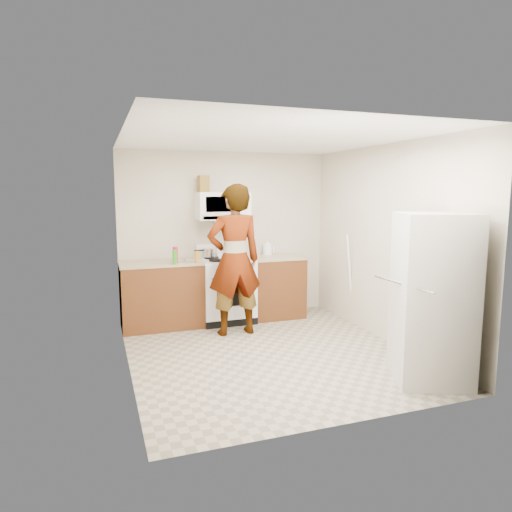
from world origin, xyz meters
name	(u,v)px	position (x,y,z in m)	size (l,w,h in m)	color
floor	(268,353)	(0.00, 0.00, 0.00)	(3.60, 3.60, 0.00)	gray
back_wall	(226,235)	(0.00, 1.79, 1.25)	(3.20, 0.02, 2.50)	beige
right_wall	(385,244)	(1.59, 0.00, 1.25)	(0.02, 3.60, 2.50)	beige
cabinet_left	(162,296)	(-1.04, 1.49, 0.45)	(1.12, 0.62, 0.90)	#5B2D15
counter_left	(161,263)	(-1.04, 1.49, 0.92)	(1.14, 0.64, 0.04)	tan
cabinet_right	(275,287)	(0.68, 1.49, 0.45)	(0.80, 0.62, 0.90)	#5B2D15
counter_right	(275,257)	(0.68, 1.49, 0.92)	(0.82, 0.64, 0.04)	tan
gas_range	(226,289)	(-0.10, 1.48, 0.49)	(0.76, 0.65, 1.13)	white
microwave	(223,206)	(-0.10, 1.61, 1.70)	(0.76, 0.38, 0.40)	white
person	(234,260)	(-0.16, 0.86, 1.01)	(0.73, 0.48, 2.01)	tan
fridge	(433,298)	(1.27, -1.28, 0.85)	(0.70, 0.70, 1.70)	silver
kettle	(267,249)	(0.64, 1.69, 1.02)	(0.14, 0.14, 0.17)	white
jug	(203,184)	(-0.39, 1.63, 2.02)	(0.14, 0.14, 0.24)	brown
saucepan	(210,253)	(-0.29, 1.66, 1.01)	(0.22, 0.22, 0.12)	silver
tray	(243,258)	(0.11, 1.33, 0.96)	(0.25, 0.16, 0.05)	white
bottle_spray	(175,255)	(-0.87, 1.28, 1.05)	(0.07, 0.07, 0.23)	red
bottle_hot_sauce	(197,257)	(-0.56, 1.29, 1.01)	(0.05, 0.05, 0.16)	orange
bottle_green_cap	(175,257)	(-0.89, 1.20, 1.03)	(0.06, 0.06, 0.20)	#258418
pot_lid	(185,262)	(-0.73, 1.37, 0.94)	(0.22, 0.22, 0.01)	silver
broom	(350,278)	(1.58, 0.79, 0.66)	(0.03, 0.03, 1.33)	white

